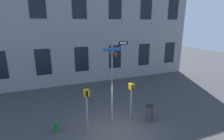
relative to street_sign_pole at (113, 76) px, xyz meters
The scene contains 7 objects.
ground_plane 3.10m from the street_sign_pole, 97.04° to the right, with size 60.00×60.00×0.00m, color #38383A.
building_facade 9.16m from the street_sign_pole, 90.67° to the left, with size 24.00×0.64×14.60m.
street_sign_pole is the anchor object (origin of this frame).
pedestrian_signal_left 1.90m from the street_sign_pole, behind, with size 0.35×0.40×2.57m.
pedestrian_signal_right 1.63m from the street_sign_pole, ahead, with size 0.35×0.40×2.42m.
fire_hydrant 4.19m from the street_sign_pole, behind, with size 0.40×0.24×0.62m.
trash_bin 3.36m from the street_sign_pole, 10.36° to the right, with size 0.47×0.47×1.03m.
Camera 1 is at (-3.30, -7.65, 5.82)m, focal length 28.00 mm.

